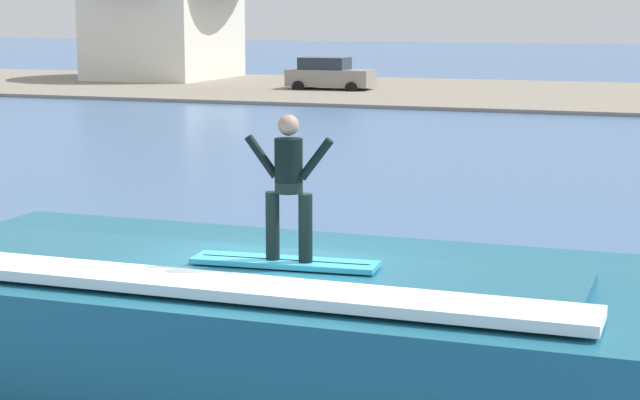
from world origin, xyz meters
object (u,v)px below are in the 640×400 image
at_px(car_near_shore, 329,74).
at_px(surfboard, 285,262).
at_px(wave_crest, 259,317).
at_px(surfer, 289,180).
at_px(house_with_chimney, 164,13).

bearing_deg(car_near_shore, surfboard, -71.57).
bearing_deg(surfboard, car_near_shore, 108.43).
xyz_separation_m(wave_crest, car_near_shore, (-14.02, 43.18, 0.23)).
relative_size(surfer, car_near_shore, 0.37).
height_order(surfer, house_with_chimney, house_with_chimney).
relative_size(surfer, house_with_chimney, 0.16).
distance_m(surfboard, car_near_shore, 46.00).
xyz_separation_m(surfer, house_with_chimney, (-27.29, 49.23, 1.61)).
xyz_separation_m(surfboard, car_near_shore, (-14.54, 43.64, -0.60)).
distance_m(wave_crest, surfboard, 1.09).
bearing_deg(surfboard, wave_crest, 138.94).
bearing_deg(house_with_chimney, surfer, -61.00).
height_order(surfboard, surfer, surfer).
xyz_separation_m(wave_crest, surfer, (0.59, -0.48, 1.80)).
distance_m(wave_crest, car_near_shore, 45.40).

